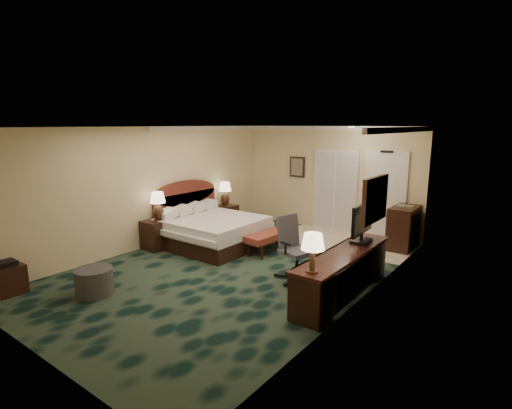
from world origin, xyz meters
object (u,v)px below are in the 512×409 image
Objects in this scene: lamp_far at (225,194)px; minibar at (404,228)px; ottoman at (94,281)px; nightstand_far at (226,216)px; desk at (343,274)px; desk_chair at (297,249)px; side_table at (8,279)px; lamp_near at (158,206)px; bed_bench at (270,242)px; nightstand_near at (157,234)px; tv at (362,223)px; bed at (213,232)px.

lamp_far reaches higher than minibar.
nightstand_far is at bearing 104.09° from ottoman.
ottoman is 4.07m from desk.
nightstand_far is 4.07m from desk_chair.
side_table is at bearing -144.08° from desk.
lamp_near is 0.51× the size of bed_bench.
side_table is (-0.02, -3.07, -0.08)m from nightstand_near.
minibar is (-0.00, 3.14, 0.11)m from desk.
ottoman is at bearing -115.98° from desk_chair.
nightstand_far is at bearing 95.45° from lamp_far.
minibar is at bearing 90.06° from desk.
ottoman is 1.43m from side_table.
desk is at bearing 36.01° from ottoman.
tv is 0.76× the size of desk_chair.
bed is at bearing 46.35° from lamp_near.
lamp_far is at bearing 91.24° from lamp_near.
bed is 1.80× the size of desk_chair.
ottoman is at bearing -140.05° from tv.
ottoman is 0.70× the size of tv.
bed_bench is at bearing 63.67° from side_table.
desk reaches higher than nightstand_far.
tv reaches higher than lamp_far.
tv reaches higher than lamp_near.
lamp_near is 4.43m from desk.
tv is at bearing -1.18° from bed.
nightstand_far is 0.93× the size of lamp_near.
nightstand_near reaches higher than nightstand_far.
desk is (4.45, 3.22, 0.13)m from side_table.
minibar is at bearing 36.69° from nightstand_near.
tv is (3.58, -0.07, 0.76)m from bed.
tv is at bearing -18.72° from lamp_far.
minibar reaches higher than bed.
side_table is at bearing -112.11° from bed_bench.
lamp_far is (0.00, -0.03, 0.62)m from nightstand_far.
desk is (2.27, -1.18, 0.16)m from bed_bench.
nightstand_far is at bearing -168.10° from minibar.
desk_chair reaches higher than nightstand_far.
nightstand_near is at bearing -144.07° from bed_bench.
nightstand_far is at bearing 91.30° from lamp_near.
nightstand_near is 0.67× the size of minibar.
minibar reaches higher than desk.
lamp_near is 3.47m from desk_chair.
bed is 3.22× the size of lamp_near.
tv reaches higher than side_table.
bed is 3.39× the size of ottoman.
lamp_far reaches higher than side_table.
lamp_far is at bearing -167.71° from minibar.
minibar is at bearing 59.32° from ottoman.
desk_chair is (2.62, -0.61, 0.25)m from bed.
lamp_far reaches higher than nightstand_far.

